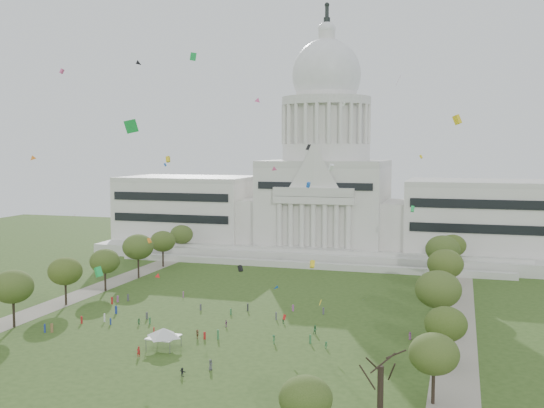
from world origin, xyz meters
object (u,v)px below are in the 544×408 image
at_px(big_bare_tree, 381,361).
at_px(event_tent, 164,332).
at_px(capitol, 325,193).
at_px(person_0, 410,336).

bearing_deg(big_bare_tree, event_tent, 154.71).
bearing_deg(capitol, big_bare_tree, -74.98).
distance_m(big_bare_tree, person_0, 41.37).
xyz_separation_m(capitol, person_0, (39.00, -100.99, -21.49)).
xyz_separation_m(capitol, big_bare_tree, (38.00, -141.59, -13.62)).
bearing_deg(capitol, event_tent, -92.97).
relative_size(big_bare_tree, person_0, 7.95).
distance_m(big_bare_tree, event_tent, 49.25).
height_order(capitol, big_bare_tree, capitol).
xyz_separation_m(big_bare_tree, event_tent, (-44.26, 20.91, -5.41)).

